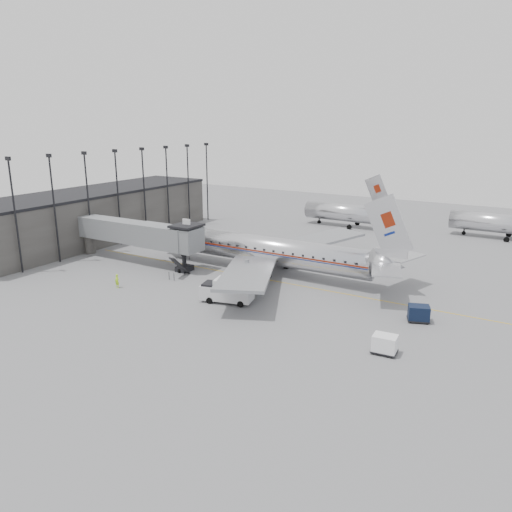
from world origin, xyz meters
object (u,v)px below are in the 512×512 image
at_px(service_van, 227,290).
at_px(baggage_cart_white, 385,344).
at_px(airliner, 269,251).
at_px(ramp_worker, 117,281).
at_px(baggage_cart_navy, 419,313).

relative_size(service_van, baggage_cart_white, 2.75).
bearing_deg(service_van, airliner, 83.90).
distance_m(airliner, service_van, 12.49).
relative_size(airliner, service_van, 6.05).
relative_size(service_van, ramp_worker, 3.66).
height_order(service_van, baggage_cart_navy, service_van).
bearing_deg(service_van, baggage_cart_white, -23.80).
xyz_separation_m(airliner, baggage_cart_white, (20.40, -15.77, -2.08)).
height_order(baggage_cart_navy, baggage_cart_white, same).
xyz_separation_m(service_van, ramp_worker, (-14.31, -2.70, -0.59)).
distance_m(service_van, baggage_cart_navy, 20.38).
relative_size(baggage_cart_navy, ramp_worker, 1.53).
height_order(baggage_cart_white, ramp_worker, same).
bearing_deg(ramp_worker, baggage_cart_white, 2.05).
height_order(airliner, baggage_cart_navy, airliner).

